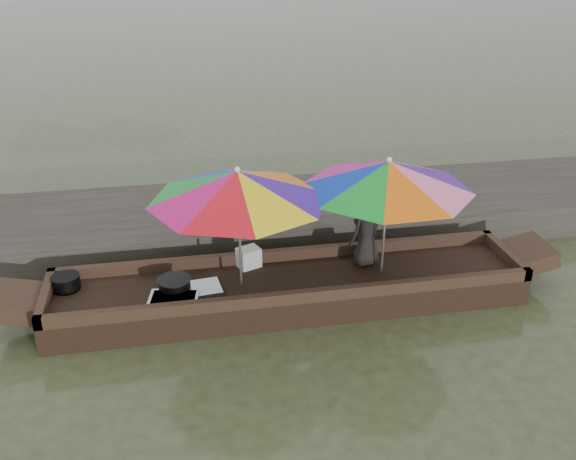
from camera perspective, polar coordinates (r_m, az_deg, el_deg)
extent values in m
plane|color=#374123|center=(8.31, 0.13, -6.53)|extent=(80.00, 80.00, 0.00)
cube|color=#2D2B26|center=(10.11, -2.21, 1.18)|extent=(22.00, 2.20, 0.50)
cube|color=black|center=(8.22, 0.13, -5.50)|extent=(5.99, 1.20, 0.35)
cylinder|color=black|center=(8.35, -19.15, -4.43)|extent=(0.34, 0.34, 0.18)
cube|color=silver|center=(7.73, -10.13, -6.20)|extent=(0.64, 0.50, 0.09)
cube|color=silver|center=(7.93, -8.10, -5.29)|extent=(0.62, 0.46, 0.06)
cylinder|color=black|center=(7.92, -10.05, -4.96)|extent=(0.39, 0.39, 0.18)
cube|color=silver|center=(8.40, -3.52, -2.45)|extent=(0.34, 0.31, 0.26)
imported|color=black|center=(8.35, 6.98, 0.02)|extent=(0.58, 0.51, 0.99)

